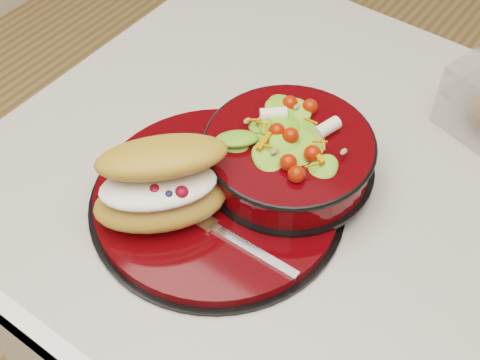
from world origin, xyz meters
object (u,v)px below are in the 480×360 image
Objects in this scene: dinner_plate at (217,199)px; salad_bowl at (289,150)px; fork at (237,241)px; croissant at (162,184)px.

salad_bowl reaches higher than dinner_plate.
dinner_plate is 2.08× the size of fork.
croissant is 1.22× the size of fork.
croissant is 0.11m from fork.
salad_bowl reaches higher than fork.
fork is (0.06, -0.04, 0.01)m from dinner_plate.
salad_bowl is at bearing 12.57° from croissant.
salad_bowl is at bearing 61.76° from dinner_plate.
salad_bowl is 0.16m from croissant.
dinner_plate is at bearing 54.83° from fork.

